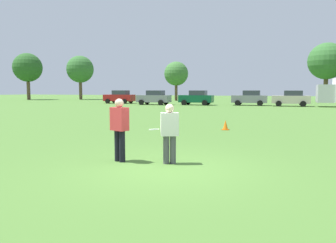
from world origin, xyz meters
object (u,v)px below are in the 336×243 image
object	(u,v)px
frisbee	(154,129)
parked_car_near_right	(291,98)
player_thrower	(120,126)
parked_car_mid_left	(154,97)
player_defender	(170,130)
parked_car_center	(197,98)
parked_car_mid_right	(250,98)
parked_car_near_left	(120,97)
traffic_cone	(225,125)

from	to	relation	value
frisbee	parked_car_near_right	bearing A→B (deg)	83.75
player_thrower	parked_car_mid_left	distance (m)	33.22
frisbee	parked_car_near_right	distance (m)	33.06
player_thrower	player_defender	xyz separation A→B (m)	(1.33, 0.22, -0.08)
parked_car_center	parked_car_near_right	xyz separation A→B (m)	(11.12, 0.81, 0.00)
frisbee	parked_car_near_right	xyz separation A→B (m)	(3.60, 32.86, 0.03)
parked_car_mid_right	parked_car_near_right	xyz separation A→B (m)	(4.72, -0.44, 0.00)
player_thrower	player_defender	bearing A→B (deg)	9.44
frisbee	parked_car_mid_left	distance (m)	33.45
parked_car_near_left	parked_car_mid_right	size ratio (longest dim) A/B	1.00
player_defender	parked_car_center	world-z (taller)	parked_car_center
player_thrower	traffic_cone	xyz separation A→B (m)	(1.42, 7.88, -0.72)
frisbee	parked_car_mid_left	xyz separation A→B (m)	(-12.80, 30.90, 0.03)
traffic_cone	parked_car_mid_left	size ratio (longest dim) A/B	0.11
player_defender	parked_car_near_left	xyz separation A→B (m)	(-19.36, 33.02, 0.06)
player_defender	traffic_cone	distance (m)	7.69
traffic_cone	player_defender	bearing A→B (deg)	-90.62
frisbee	parked_car_near_right	size ratio (longest dim) A/B	0.06
parked_car_mid_left	parked_car_mid_right	distance (m)	11.92
player_thrower	frisbee	bearing A→B (deg)	7.69
player_thrower	parked_car_center	bearing A→B (deg)	101.55
frisbee	parked_car_near_left	bearing A→B (deg)	119.80
parked_car_near_left	traffic_cone	bearing A→B (deg)	-52.52
player_defender	parked_car_near_left	bearing A→B (deg)	120.39
traffic_cone	parked_car_mid_left	world-z (taller)	parked_car_mid_left
player_defender	traffic_cone	xyz separation A→B (m)	(0.08, 7.66, -0.64)
parked_car_near_right	player_defender	bearing A→B (deg)	-95.59
player_thrower	parked_car_mid_right	size ratio (longest dim) A/B	0.40
player_defender	parked_car_near_left	world-z (taller)	parked_car_near_left
frisbee	traffic_cone	xyz separation A→B (m)	(0.48, 7.76, -0.66)
traffic_cone	parked_car_near_left	world-z (taller)	parked_car_near_left
player_thrower	parked_car_mid_right	world-z (taller)	parked_car_mid_right
player_defender	parked_car_mid_right	distance (m)	33.24
parked_car_mid_left	parked_car_near_right	xyz separation A→B (m)	(16.40, 1.96, 0.00)
traffic_cone	frisbee	bearing A→B (deg)	-93.54
parked_car_mid_left	parked_car_near_right	size ratio (longest dim) A/B	1.00
player_thrower	parked_car_mid_right	distance (m)	33.43
traffic_cone	parked_car_near_left	bearing A→B (deg)	127.48
frisbee	traffic_cone	distance (m)	7.80
player_thrower	player_defender	distance (m)	1.35
parked_car_center	traffic_cone	bearing A→B (deg)	-71.79
traffic_cone	parked_car_near_right	world-z (taller)	parked_car_near_right
player_thrower	parked_car_near_left	bearing A→B (deg)	118.47
parked_car_center	parked_car_mid_right	world-z (taller)	same
traffic_cone	parked_car_near_right	xyz separation A→B (m)	(3.12, 25.10, 0.69)
parked_car_center	parked_car_mid_right	distance (m)	6.51
player_defender	parked_car_near_left	distance (m)	38.28
parked_car_near_left	parked_car_near_right	bearing A→B (deg)	-0.65
player_thrower	traffic_cone	world-z (taller)	player_thrower
parked_car_mid_right	parked_car_mid_left	bearing A→B (deg)	-168.41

